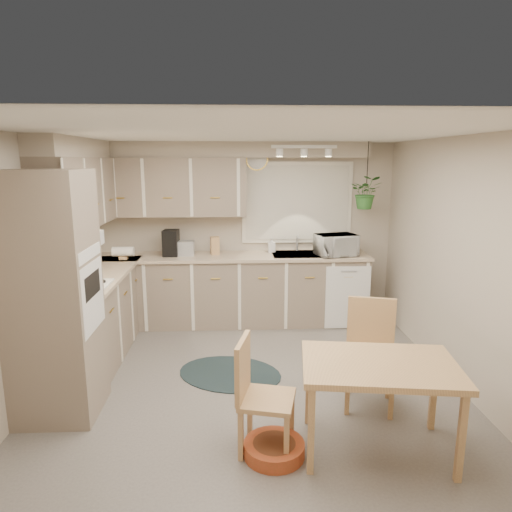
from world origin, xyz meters
name	(u,v)px	position (x,y,z in m)	size (l,w,h in m)	color
floor	(252,386)	(0.00, 0.00, 0.00)	(4.20, 4.20, 0.00)	slate
ceiling	(251,133)	(0.00, 0.00, 2.40)	(4.20, 4.20, 0.00)	silver
wall_back	(246,232)	(0.00, 2.10, 1.20)	(4.00, 0.04, 2.40)	#B0A492
wall_front	(269,369)	(0.00, -2.10, 1.20)	(4.00, 0.04, 2.40)	#B0A492
wall_left	(31,269)	(-2.00, 0.00, 1.20)	(0.04, 4.20, 2.40)	#B0A492
wall_right	(462,265)	(2.00, 0.00, 1.20)	(0.04, 4.20, 2.40)	#B0A492
base_cab_left	(99,315)	(-1.70, 0.88, 0.45)	(0.60, 1.85, 0.90)	gray
base_cab_back	(232,291)	(-0.20, 1.80, 0.45)	(3.60, 0.60, 0.90)	gray
counter_left	(97,275)	(-1.69, 0.88, 0.92)	(0.64, 1.89, 0.04)	#C7B591
counter_back	(231,257)	(-0.20, 1.79, 0.92)	(3.64, 0.64, 0.04)	#C7B591
oven_stack	(53,297)	(-1.68, -0.38, 1.05)	(0.65, 0.65, 2.10)	gray
wall_oven_face	(92,296)	(-1.35, -0.38, 1.05)	(0.02, 0.56, 0.58)	silver
upper_cab_left	(82,192)	(-1.82, 1.00, 1.83)	(0.35, 2.00, 0.75)	gray
upper_cab_back	(169,187)	(-1.00, 1.93, 1.83)	(2.00, 0.35, 0.75)	gray
soffit_left	(76,148)	(-1.85, 1.00, 2.30)	(0.30, 2.00, 0.20)	#B0A492
soffit_back	(230,150)	(-0.20, 1.95, 2.30)	(3.60, 0.30, 0.20)	#B0A492
cooktop	(80,287)	(-1.68, 0.30, 0.94)	(0.52, 0.58, 0.02)	silver
range_hood	(75,242)	(-1.70, 0.30, 1.40)	(0.40, 0.60, 0.14)	silver
window_blinds	(297,203)	(0.70, 2.07, 1.60)	(1.40, 0.02, 1.00)	silver
window_frame	(297,203)	(0.70, 2.08, 1.60)	(1.50, 0.02, 1.10)	silver
sink	(299,257)	(0.70, 1.80, 0.90)	(0.70, 0.48, 0.10)	#AEB2B6
dishwasher_front	(348,298)	(1.30, 1.49, 0.42)	(0.58, 0.01, 0.83)	silver
track_light_bar	(304,147)	(0.70, 1.55, 2.33)	(0.80, 0.04, 0.04)	silver
wall_clock	(257,159)	(0.15, 2.07, 2.18)	(0.30, 0.30, 0.03)	gold
dining_table	(377,407)	(0.90, -1.04, 0.36)	(1.13, 0.75, 0.71)	tan
chair_left	(267,396)	(0.08, -1.00, 0.44)	(0.41, 0.41, 0.88)	tan
chair_back	(370,356)	(1.03, -0.41, 0.48)	(0.45, 0.45, 0.95)	tan
braided_rug	(230,373)	(-0.22, 0.27, 0.01)	(1.08, 0.81, 0.01)	black
pet_bed	(274,449)	(0.12, -1.08, 0.05)	(0.46, 0.46, 0.11)	#AE3E22
microwave	(336,243)	(1.17, 1.70, 1.11)	(0.51, 0.28, 0.34)	silver
soap_bottle	(272,249)	(0.35, 1.95, 0.99)	(0.09, 0.21, 0.10)	silver
hanging_plant	(366,196)	(1.54, 1.70, 1.72)	(0.38, 0.42, 0.33)	#2C6528
coffee_maker	(171,243)	(-0.99, 1.80, 1.11)	(0.19, 0.23, 0.34)	black
toaster	(182,248)	(-0.84, 1.82, 1.03)	(0.31, 0.18, 0.19)	#AEB2B6
knife_block	(215,246)	(-0.42, 1.85, 1.06)	(0.11, 0.11, 0.24)	tan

